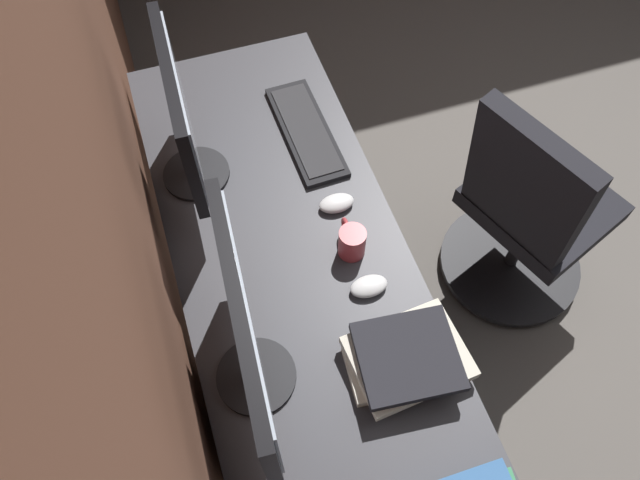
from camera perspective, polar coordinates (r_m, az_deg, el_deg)
The scene contains 11 objects.
wall_back at distance 1.27m, azimuth -21.62°, elevation 7.95°, with size 5.25×0.10×2.60m, color brown.
desk at distance 1.72m, azimuth -1.58°, elevation -5.49°, with size 1.92×0.64×0.73m.
drawer_pedestal at distance 1.94m, azimuth -0.13°, elevation -15.18°, with size 0.40×0.51×0.69m.
monitor_primary at distance 1.71m, azimuth -12.80°, elevation 11.09°, with size 0.48×0.20×0.44m.
monitor_secondary at distance 1.33m, azimuth -6.83°, elevation -9.00°, with size 0.58×0.20×0.45m.
keyboard_main at distance 1.95m, azimuth -1.29°, elevation 10.15°, with size 0.42×0.15×0.02m.
mouse_main at distance 1.64m, azimuth 4.59°, elevation -4.32°, with size 0.06×0.10×0.03m, color silver.
mouse_spare at distance 1.78m, azimuth 1.56°, elevation 3.45°, with size 0.06×0.10×0.03m, color silver.
book_stack_far at distance 1.54m, azimuth 8.05°, elevation -10.94°, with size 0.25×0.30×0.09m.
coffee_mug at distance 1.67m, azimuth 2.97°, elevation -0.15°, with size 0.12×0.08×0.09m.
office_chair at distance 2.22m, azimuth 18.77°, elevation 2.15°, with size 0.56×0.61×0.97m.
Camera 1 is at (-0.86, 1.94, 2.21)m, focal length 34.26 mm.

